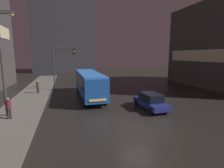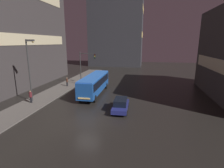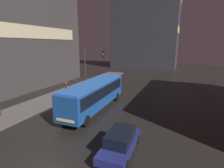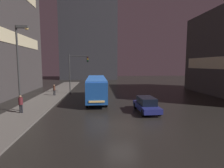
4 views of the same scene
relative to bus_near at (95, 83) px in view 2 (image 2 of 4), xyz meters
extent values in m
plane|color=black|center=(2.11, -10.01, -1.89)|extent=(120.00, 120.00, 0.00)
cube|color=#56514C|center=(-6.89, -0.01, -1.82)|extent=(4.00, 48.00, 0.15)
cube|color=beige|center=(-11.92, 0.80, 6.71)|extent=(0.24, 25.10, 1.80)
cube|color=beige|center=(17.75, 1.95, 3.15)|extent=(0.24, 15.01, 1.80)
cube|color=#2D2D33|center=(-2.77, 37.78, 11.98)|extent=(18.00, 12.00, 27.74)
cube|color=#EAC66B|center=(6.18, 37.78, 8.80)|extent=(0.24, 10.20, 1.80)
cube|color=#EAC66B|center=(6.18, 37.78, 17.09)|extent=(0.24, 10.20, 1.80)
cube|color=#194793|center=(0.00, 0.00, -0.16)|extent=(2.55, 10.52, 2.35)
cube|color=black|center=(0.00, 0.00, 0.26)|extent=(2.60, 9.68, 1.10)
cube|color=blue|center=(0.00, 0.00, 1.09)|extent=(2.50, 10.31, 0.16)
cube|color=#F4CC72|center=(0.09, -5.26, -0.94)|extent=(1.66, 0.13, 0.20)
cylinder|color=black|center=(1.15, -3.82, -1.39)|extent=(0.27, 1.00, 1.00)
cylinder|color=black|center=(-1.02, -3.86, -1.39)|extent=(0.27, 1.00, 1.00)
cylinder|color=black|center=(1.02, 3.86, -1.39)|extent=(0.27, 1.00, 1.00)
cylinder|color=black|center=(-1.15, 3.82, -1.39)|extent=(0.27, 1.00, 1.00)
cube|color=navy|center=(5.12, -6.18, -1.34)|extent=(1.90, 4.43, 0.50)
cube|color=black|center=(5.12, -6.18, -0.73)|extent=(1.57, 2.45, 0.72)
cylinder|color=black|center=(5.96, -7.64, -1.57)|extent=(0.22, 0.65, 0.64)
cylinder|color=black|center=(4.37, -7.69, -1.57)|extent=(0.22, 0.65, 0.64)
cylinder|color=black|center=(5.86, -4.67, -1.57)|extent=(0.22, 0.65, 0.64)
cylinder|color=black|center=(4.27, -4.72, -1.57)|extent=(0.22, 0.65, 0.64)
cylinder|color=black|center=(-6.49, 3.52, -1.35)|extent=(0.14, 0.14, 0.77)
cylinder|color=black|center=(-6.31, 3.52, -1.35)|extent=(0.14, 0.14, 0.77)
cylinder|color=#422319|center=(-6.40, 3.52, -0.65)|extent=(0.36, 0.36, 0.64)
sphere|color=#8C664C|center=(-6.40, 3.52, -0.21)|extent=(0.22, 0.22, 0.22)
cylinder|color=black|center=(-7.26, -6.11, -1.33)|extent=(0.14, 0.14, 0.81)
cylinder|color=black|center=(-7.08, -6.11, -1.33)|extent=(0.14, 0.14, 0.81)
cylinder|color=#4C191E|center=(-7.17, -6.11, -0.59)|extent=(0.43, 0.43, 0.68)
sphere|color=#8C664C|center=(-7.17, -6.11, -0.14)|extent=(0.22, 0.22, 0.22)
cylinder|color=#2D2D2D|center=(-4.34, 5.33, 1.33)|extent=(0.16, 0.16, 6.44)
cylinder|color=#2D2D2D|center=(-2.88, 5.33, 4.25)|extent=(2.93, 0.12, 0.12)
cube|color=black|center=(-1.41, 5.33, 3.75)|extent=(0.30, 0.24, 0.90)
sphere|color=#390706|center=(-1.41, 5.19, 4.03)|extent=(0.18, 0.18, 0.18)
sphere|color=gold|center=(-1.41, 5.19, 3.75)|extent=(0.18, 0.18, 0.18)
sphere|color=black|center=(-1.41, 5.19, 3.47)|extent=(0.18, 0.18, 0.18)
cylinder|color=#2D2D2D|center=(-7.57, -5.28, 2.46)|extent=(0.18, 0.18, 8.40)
cube|color=#383838|center=(-6.97, -5.28, 6.51)|extent=(1.10, 0.36, 0.24)
sphere|color=#F4CC72|center=(-6.57, -5.28, 6.36)|extent=(0.32, 0.32, 0.32)
camera|label=1|loc=(-2.68, -20.99, 3.27)|focal=28.00mm
camera|label=2|loc=(7.90, -26.12, 6.27)|focal=28.00mm
camera|label=3|loc=(8.52, -15.78, 5.05)|focal=28.00mm
camera|label=4|loc=(0.32, -23.18, 2.89)|focal=28.00mm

